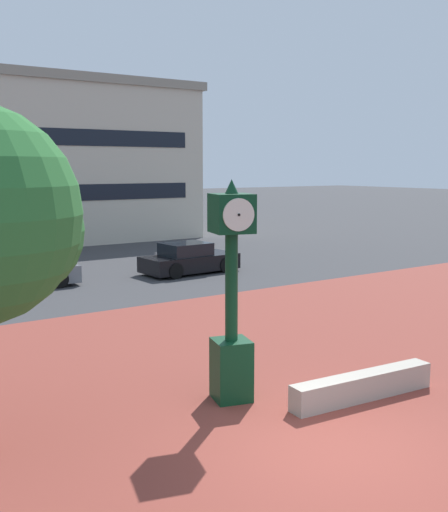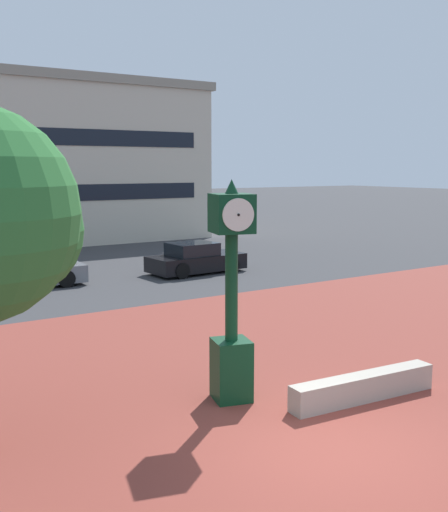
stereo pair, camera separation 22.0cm
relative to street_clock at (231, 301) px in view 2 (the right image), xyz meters
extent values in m
plane|color=#38383A|center=(0.10, -2.64, -1.91)|extent=(200.00, 200.00, 0.00)
cube|color=brown|center=(0.10, 0.73, -1.91)|extent=(44.00, 14.73, 0.01)
cube|color=#ADA393|center=(2.08, -1.40, -1.66)|extent=(3.22, 0.66, 0.50)
cube|color=#0C381E|center=(0.00, 0.00, -1.33)|extent=(0.82, 0.82, 1.17)
cylinder|color=#0C381E|center=(0.00, 0.00, 0.27)|extent=(0.24, 0.24, 2.03)
cube|color=#0C381E|center=(0.00, 0.00, 1.64)|extent=(0.88, 0.88, 0.71)
cylinder|color=silver|center=(0.10, 0.36, 1.64)|extent=(0.57, 0.18, 0.59)
sphere|color=black|center=(0.10, 0.38, 1.64)|extent=(0.05, 0.05, 0.05)
cylinder|color=silver|center=(-0.10, -0.36, 1.64)|extent=(0.57, 0.18, 0.59)
sphere|color=black|center=(-0.10, -0.38, 1.64)|extent=(0.05, 0.05, 0.05)
cone|color=#0C381E|center=(0.00, 0.00, 2.13)|extent=(0.25, 0.25, 0.26)
sphere|color=#2D7033|center=(-3.63, 0.84, 1.45)|extent=(2.16, 2.16, 2.16)
cube|color=slate|center=(-0.31, 13.32, -1.47)|extent=(4.38, 1.98, 0.64)
cube|color=black|center=(-0.52, 13.32, -0.91)|extent=(2.04, 1.65, 0.56)
cylinder|color=black|center=(1.06, 14.15, -1.59)|extent=(0.65, 0.24, 0.64)
cylinder|color=black|center=(1.01, 12.41, -1.59)|extent=(0.65, 0.24, 0.64)
cube|color=black|center=(6.61, 12.49, -1.47)|extent=(4.12, 1.99, 0.64)
cube|color=black|center=(6.41, 12.48, -0.91)|extent=(1.93, 1.62, 0.56)
cylinder|color=black|center=(7.81, 13.38, -1.59)|extent=(0.65, 0.26, 0.64)
cylinder|color=black|center=(7.90, 11.74, -1.59)|extent=(0.65, 0.26, 0.64)
cylinder|color=black|center=(5.32, 13.24, -1.59)|extent=(0.65, 0.26, 0.64)
cylinder|color=black|center=(5.41, 11.60, -1.59)|extent=(0.65, 0.26, 0.64)
camera|label=1|loc=(-6.38, -9.12, 2.48)|focal=42.88mm
camera|label=2|loc=(-6.20, -9.24, 2.48)|focal=42.88mm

